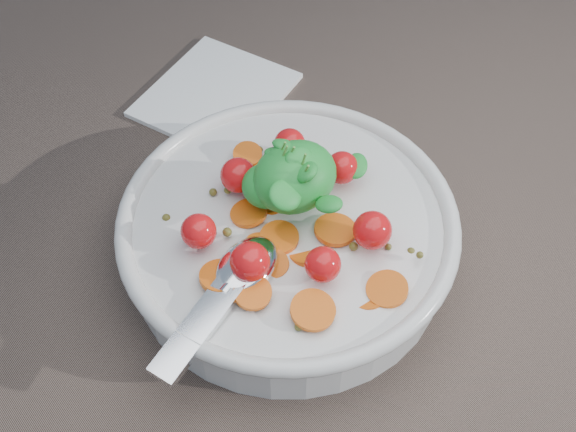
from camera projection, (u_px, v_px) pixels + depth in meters
ground at (279, 237)px, 0.63m from camera, size 6.00×6.00×0.00m
bowl at (288, 233)px, 0.60m from camera, size 0.30×0.28×0.12m
napkin at (216, 95)px, 0.75m from camera, size 0.18×0.17×0.01m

